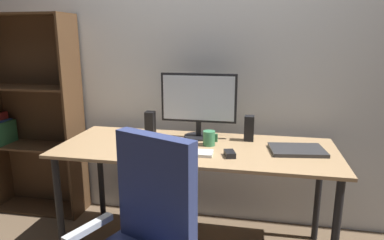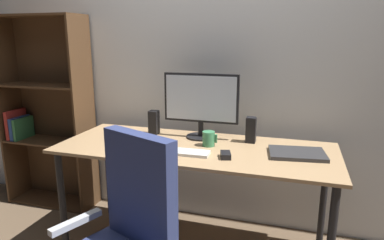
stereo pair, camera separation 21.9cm
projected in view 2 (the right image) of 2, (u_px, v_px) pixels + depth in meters
name	position (u px, v px, depth m)	size (l,w,h in m)	color
back_wall	(215.00, 54.00, 2.53)	(6.40, 0.10, 2.60)	silver
desk	(195.00, 158.00, 2.20)	(1.76, 0.70, 0.74)	tan
monitor	(201.00, 102.00, 2.32)	(0.52, 0.20, 0.44)	black
keyboard	(185.00, 152.00, 2.04)	(0.29, 0.11, 0.02)	silver
mouse	(226.00, 155.00, 1.97)	(0.06, 0.10, 0.03)	black
coffee_mug	(209.00, 139.00, 2.18)	(0.09, 0.08, 0.09)	#387F51
laptop	(297.00, 153.00, 2.01)	(0.32, 0.23, 0.02)	#2D2D30
speaker_left	(154.00, 122.00, 2.45)	(0.06, 0.07, 0.17)	black
speaker_right	(251.00, 130.00, 2.25)	(0.06, 0.07, 0.17)	black
bookshelf	(47.00, 114.00, 2.90)	(0.76, 0.28, 1.59)	#4C331E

